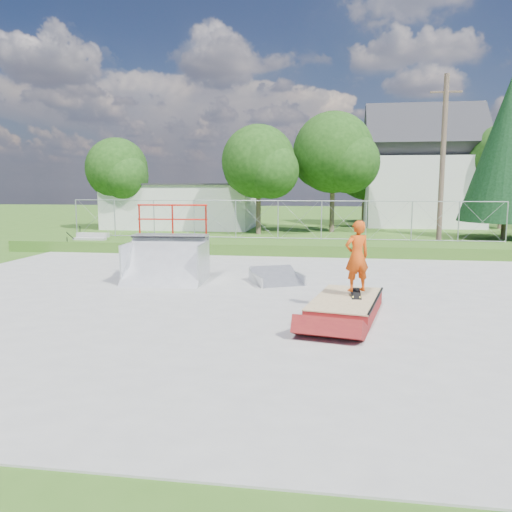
% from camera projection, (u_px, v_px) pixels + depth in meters
% --- Properties ---
extents(ground, '(120.00, 120.00, 0.00)m').
position_uv_depth(ground, '(236.00, 301.00, 13.03)').
color(ground, '#35611B').
rests_on(ground, ground).
extents(concrete_pad, '(20.00, 16.00, 0.04)m').
position_uv_depth(concrete_pad, '(236.00, 300.00, 13.02)').
color(concrete_pad, gray).
rests_on(concrete_pad, ground).
extents(grass_berm, '(24.00, 3.00, 0.50)m').
position_uv_depth(grass_berm, '(276.00, 247.00, 22.29)').
color(grass_berm, '#35611B').
rests_on(grass_berm, ground).
extents(grind_box, '(1.89, 3.05, 0.42)m').
position_uv_depth(grind_box, '(346.00, 307.00, 11.48)').
color(grind_box, maroon).
rests_on(grind_box, concrete_pad).
extents(quarter_pipe, '(2.48, 2.13, 2.37)m').
position_uv_depth(quarter_pipe, '(165.00, 245.00, 15.21)').
color(quarter_pipe, '#AEB1B7').
rests_on(quarter_pipe, concrete_pad).
extents(flat_bank_ramp, '(1.87, 1.92, 0.42)m').
position_uv_depth(flat_bank_ramp, '(277.00, 277.00, 15.18)').
color(flat_bank_ramp, '#AEB1B7').
rests_on(flat_bank_ramp, concrete_pad).
extents(skateboard, '(0.23, 0.80, 0.13)m').
position_uv_depth(skateboard, '(356.00, 294.00, 11.65)').
color(skateboard, black).
rests_on(skateboard, grind_box).
extents(skater, '(0.71, 0.61, 1.65)m').
position_uv_depth(skater, '(357.00, 259.00, 11.54)').
color(skater, '#CB420E').
rests_on(skater, grind_box).
extents(concrete_stairs, '(1.50, 1.60, 0.80)m').
position_uv_depth(concrete_stairs, '(88.00, 242.00, 22.73)').
color(concrete_stairs, gray).
rests_on(concrete_stairs, ground).
extents(chain_link_fence, '(20.00, 0.06, 1.80)m').
position_uv_depth(chain_link_fence, '(278.00, 220.00, 23.11)').
color(chain_link_fence, '#A1A4A9').
rests_on(chain_link_fence, grass_berm).
extents(utility_building_flat, '(10.00, 6.00, 3.00)m').
position_uv_depth(utility_building_flat, '(183.00, 206.00, 35.53)').
color(utility_building_flat, silver).
rests_on(utility_building_flat, ground).
extents(gable_house, '(8.40, 6.08, 8.94)m').
position_uv_depth(gable_house, '(422.00, 174.00, 36.63)').
color(gable_house, silver).
rests_on(gable_house, ground).
extents(utility_pole, '(0.24, 0.24, 8.00)m').
position_uv_depth(utility_pole, '(442.00, 163.00, 23.12)').
color(utility_pole, brown).
rests_on(utility_pole, ground).
extents(tree_left_near, '(4.76, 4.48, 6.65)m').
position_uv_depth(tree_left_near, '(262.00, 164.00, 30.15)').
color(tree_left_near, brown).
rests_on(tree_left_near, ground).
extents(tree_center, '(5.44, 5.12, 7.60)m').
position_uv_depth(tree_center, '(338.00, 155.00, 31.34)').
color(tree_center, brown).
rests_on(tree_center, ground).
extents(tree_left_far, '(4.42, 4.16, 6.18)m').
position_uv_depth(tree_left_far, '(119.00, 171.00, 33.62)').
color(tree_left_far, brown).
rests_on(tree_left_far, ground).
extents(tree_right_far, '(5.10, 4.80, 7.12)m').
position_uv_depth(tree_right_far, '(509.00, 162.00, 33.63)').
color(tree_right_far, brown).
rests_on(tree_right_far, ground).
extents(tree_back_mid, '(4.08, 3.84, 5.70)m').
position_uv_depth(tree_back_mid, '(367.00, 177.00, 39.03)').
color(tree_back_mid, brown).
rests_on(tree_back_mid, ground).
extents(conifer_tree, '(5.04, 5.04, 9.10)m').
position_uv_depth(conifer_tree, '(509.00, 147.00, 27.21)').
color(conifer_tree, brown).
rests_on(conifer_tree, ground).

